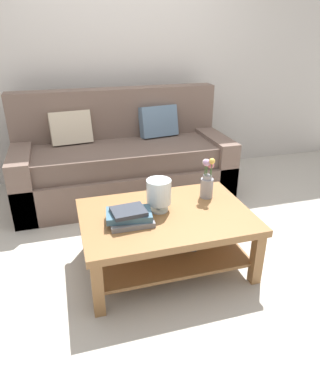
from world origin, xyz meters
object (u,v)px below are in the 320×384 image
coffee_table (167,228)px  book_stack_main (130,216)px  flower_pitcher (207,180)px  couch (123,161)px  glass_hurricane_vase (159,193)px

coffee_table → book_stack_main: (-0.28, -0.05, 0.17)m
coffee_table → flower_pitcher: bearing=24.3°
couch → coffee_table: bearing=-87.2°
book_stack_main → glass_hurricane_vase: (0.23, 0.11, 0.09)m
book_stack_main → flower_pitcher: size_ratio=1.00×
couch → glass_hurricane_vase: 1.29m
couch → flower_pitcher: 1.26m
couch → glass_hurricane_vase: (0.02, -1.27, 0.22)m
book_stack_main → flower_pitcher: bearing=18.9°
couch → coffee_table: (0.06, -1.33, -0.05)m
book_stack_main → glass_hurricane_vase: glass_hurricane_vase is taller
book_stack_main → coffee_table: bearing=10.9°
couch → book_stack_main: couch is taller
glass_hurricane_vase → flower_pitcher: flower_pitcher is taller
couch → flower_pitcher: size_ratio=6.64×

